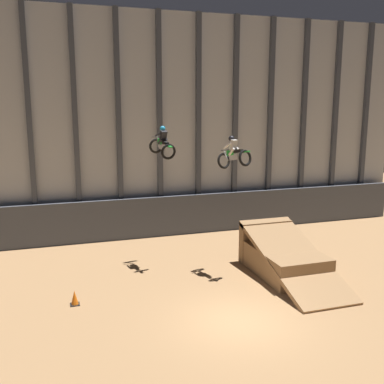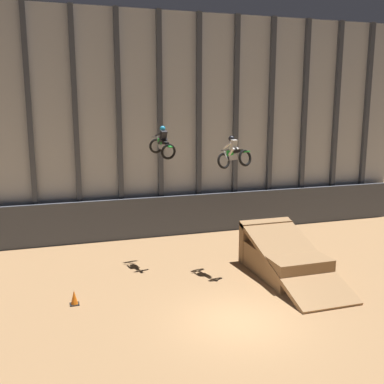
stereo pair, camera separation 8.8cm
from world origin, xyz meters
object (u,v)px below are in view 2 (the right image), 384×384
object	(u,v)px
traffic_cone_near_ramp	(74,298)
rider_bike_right_air	(234,154)
rider_bike_left_air	(162,144)
dirt_ramp	(283,258)

from	to	relation	value
traffic_cone_near_ramp	rider_bike_right_air	bearing A→B (deg)	11.96
rider_bike_left_air	traffic_cone_near_ramp	world-z (taller)	rider_bike_left_air
rider_bike_left_air	traffic_cone_near_ramp	distance (m)	7.94
dirt_ramp	rider_bike_left_air	xyz separation A→B (m)	(-4.89, 2.93, 5.10)
rider_bike_right_air	traffic_cone_near_ramp	distance (m)	9.00
dirt_ramp	rider_bike_right_air	distance (m)	5.27
dirt_ramp	rider_bike_right_air	bearing A→B (deg)	156.72
rider_bike_left_air	traffic_cone_near_ramp	xyz separation A→B (m)	(-4.45, -3.54, -5.54)
rider_bike_left_air	traffic_cone_near_ramp	bearing A→B (deg)	-151.59
dirt_ramp	rider_bike_right_air	xyz separation A→B (m)	(-2.14, 0.92, 4.73)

